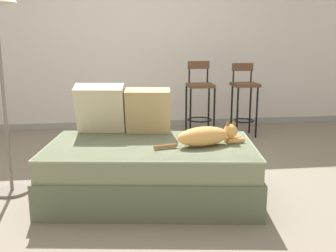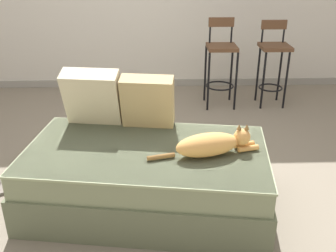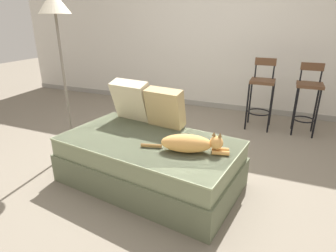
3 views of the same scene
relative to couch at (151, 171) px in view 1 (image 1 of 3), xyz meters
name	(u,v)px [view 1 (image 1 of 3)]	position (x,y,z in m)	size (l,w,h in m)	color
ground_plane	(147,180)	(0.00, 0.40, -0.23)	(16.00, 16.00, 0.00)	slate
wall_back_panel	(134,35)	(0.00, 2.65, 1.07)	(8.00, 0.10, 2.60)	silver
wall_baseboard_trim	(136,124)	(0.00, 2.60, -0.18)	(8.00, 0.02, 0.09)	gray
couch	(151,171)	(0.00, 0.00, 0.00)	(1.75, 1.13, 0.45)	#636B50
throw_pillow_corner	(101,108)	(-0.39, 0.42, 0.44)	(0.45, 0.32, 0.44)	beige
throw_pillow_middle	(148,111)	(0.01, 0.36, 0.42)	(0.41, 0.26, 0.40)	tan
cat	(207,136)	(0.43, -0.09, 0.30)	(0.74, 0.27, 0.19)	tan
bar_stool_near_window	(200,95)	(0.79, 1.92, 0.31)	(0.33, 0.33, 0.97)	black
bar_stool_by_doorway	(244,94)	(1.38, 1.92, 0.33)	(0.32, 0.32, 0.94)	black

